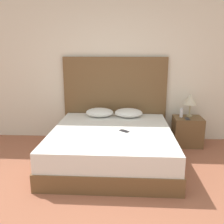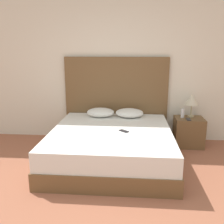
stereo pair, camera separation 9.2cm
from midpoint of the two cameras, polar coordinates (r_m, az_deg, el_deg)
wall_back at (r=4.73m, az=-0.83°, el=9.94°), size 10.00×0.06×2.70m
bed at (r=3.90m, az=-0.76°, el=-7.60°), size 1.84×1.99×0.51m
headboard at (r=4.73m, az=0.09°, el=2.99°), size 1.93×0.05×1.56m
pillow_left at (r=4.53m, az=-3.41°, el=-0.08°), size 0.50×0.40×0.15m
pillow_right at (r=4.50m, az=3.22°, el=-0.18°), size 0.50×0.40×0.15m
phone_on_bed at (r=3.73m, az=2.09°, el=-4.35°), size 0.16×0.15×0.01m
nightstand at (r=4.70m, az=16.29°, el=-4.25°), size 0.50×0.42×0.52m
table_lamp at (r=4.65m, az=16.96°, el=2.77°), size 0.24×0.24×0.42m
phone_on_nightstand at (r=4.52m, az=16.27°, el=-1.50°), size 0.07×0.15×0.01m
toiletry_bottle at (r=4.60m, az=15.01°, el=-0.17°), size 0.06×0.06×0.16m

